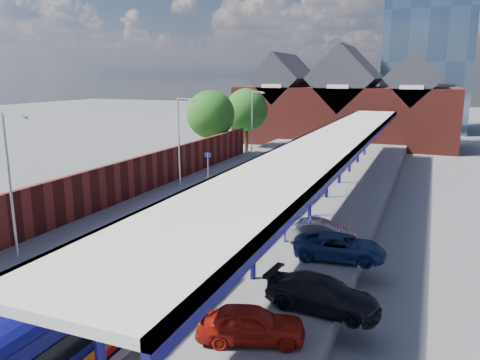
% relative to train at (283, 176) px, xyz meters
% --- Properties ---
extents(ground, '(240.00, 240.00, 0.00)m').
position_rel_train_xyz_m(ground, '(-1.49, 6.33, -2.12)').
color(ground, '#5B5B5E').
rests_on(ground, ground).
extents(ballast_bed, '(6.00, 76.00, 0.06)m').
position_rel_train_xyz_m(ballast_bed, '(-1.49, -3.67, -2.09)').
color(ballast_bed, '#473D33').
rests_on(ballast_bed, ground).
extents(rails, '(4.51, 76.00, 0.14)m').
position_rel_train_xyz_m(rails, '(-1.49, -3.67, -2.00)').
color(rails, slate).
rests_on(rails, ground).
extents(left_platform, '(5.00, 76.00, 1.00)m').
position_rel_train_xyz_m(left_platform, '(-6.99, -3.67, -1.62)').
color(left_platform, '#565659').
rests_on(left_platform, ground).
extents(right_platform, '(6.00, 76.00, 1.00)m').
position_rel_train_xyz_m(right_platform, '(4.51, -3.67, -1.62)').
color(right_platform, '#565659').
rests_on(right_platform, ground).
extents(coping_left, '(0.30, 76.00, 0.05)m').
position_rel_train_xyz_m(coping_left, '(-4.64, -3.67, -1.10)').
color(coping_left, silver).
rests_on(coping_left, left_platform).
extents(coping_right, '(0.30, 76.00, 0.05)m').
position_rel_train_xyz_m(coping_right, '(1.66, -3.67, -1.10)').
color(coping_right, silver).
rests_on(coping_right, right_platform).
extents(yellow_line, '(0.14, 76.00, 0.01)m').
position_rel_train_xyz_m(yellow_line, '(-5.24, -3.67, -1.12)').
color(yellow_line, yellow).
rests_on(yellow_line, left_platform).
extents(train, '(3.00, 65.93, 3.45)m').
position_rel_train_xyz_m(train, '(0.00, 0.00, 0.00)').
color(train, '#0C0C56').
rests_on(train, ground).
extents(canopy, '(4.50, 52.00, 4.48)m').
position_rel_train_xyz_m(canopy, '(3.99, -1.72, 3.13)').
color(canopy, navy).
rests_on(canopy, right_platform).
extents(lamp_post_b, '(1.48, 0.18, 7.00)m').
position_rel_train_xyz_m(lamp_post_b, '(-7.86, -17.67, 2.87)').
color(lamp_post_b, '#A5A8AA').
rests_on(lamp_post_b, left_platform).
extents(lamp_post_c, '(1.48, 0.18, 7.00)m').
position_rel_train_xyz_m(lamp_post_c, '(-7.86, -1.67, 2.87)').
color(lamp_post_c, '#A5A8AA').
rests_on(lamp_post_c, left_platform).
extents(lamp_post_d, '(1.48, 0.18, 7.00)m').
position_rel_train_xyz_m(lamp_post_d, '(-7.86, 14.33, 2.87)').
color(lamp_post_d, '#A5A8AA').
rests_on(lamp_post_d, left_platform).
extents(platform_sign, '(0.55, 0.08, 2.50)m').
position_rel_train_xyz_m(platform_sign, '(-6.49, 0.33, 0.57)').
color(platform_sign, '#A5A8AA').
rests_on(platform_sign, left_platform).
extents(brick_wall, '(0.35, 50.00, 3.86)m').
position_rel_train_xyz_m(brick_wall, '(-9.59, -10.13, 0.33)').
color(brick_wall, '#5E1F18').
rests_on(brick_wall, left_platform).
extents(station_building, '(30.00, 12.12, 13.78)m').
position_rel_train_xyz_m(station_building, '(-1.49, 34.33, 3.33)').
color(station_building, '#5E1F18').
rests_on(station_building, ground).
extents(glass_tower, '(14.20, 14.20, 40.30)m').
position_rel_train_xyz_m(glass_tower, '(8.51, 56.33, 18.08)').
color(glass_tower, slate).
rests_on(glass_tower, ground).
extents(tree_near, '(5.20, 5.20, 8.10)m').
position_rel_train_xyz_m(tree_near, '(-11.84, 12.23, 3.23)').
color(tree_near, '#382314').
rests_on(tree_near, ground).
extents(tree_far, '(5.20, 5.20, 8.10)m').
position_rel_train_xyz_m(tree_far, '(-10.84, 20.23, 3.23)').
color(tree_far, '#382314').
rests_on(tree_far, ground).
extents(parked_car_red, '(3.87, 2.53, 1.23)m').
position_rel_train_xyz_m(parked_car_red, '(5.15, -20.24, -0.51)').
color(parked_car_red, '#A5190D').
rests_on(parked_car_red, right_platform).
extents(parked_car_silver, '(3.89, 2.18, 1.22)m').
position_rel_train_xyz_m(parked_car_silver, '(5.24, -10.08, -0.51)').
color(parked_car_silver, '#A5A5A9').
rests_on(parked_car_silver, right_platform).
extents(parked_car_dark, '(4.52, 2.25, 1.26)m').
position_rel_train_xyz_m(parked_car_dark, '(6.89, -17.25, -0.49)').
color(parked_car_dark, black).
rests_on(parked_car_dark, right_platform).
extents(parked_car_blue, '(4.56, 2.52, 1.21)m').
position_rel_train_xyz_m(parked_car_blue, '(6.56, -12.00, -0.52)').
color(parked_car_blue, navy).
rests_on(parked_car_blue, right_platform).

